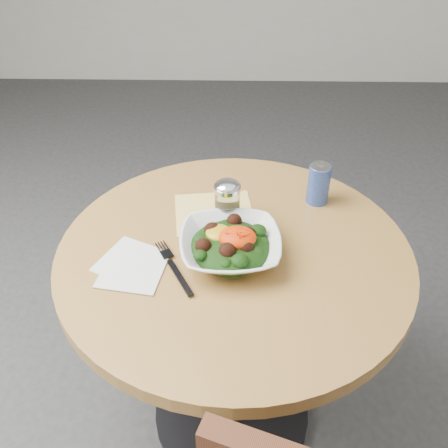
% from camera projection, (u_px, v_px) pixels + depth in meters
% --- Properties ---
extents(ground, '(6.00, 6.00, 0.00)m').
position_uv_depth(ground, '(232.00, 413.00, 1.72)').
color(ground, '#2E2F31').
rests_on(ground, ground).
extents(table, '(0.90, 0.90, 0.75)m').
position_uv_depth(table, '(233.00, 302.00, 1.39)').
color(table, black).
rests_on(table, ground).
extents(cloth_napkin, '(0.24, 0.22, 0.00)m').
position_uv_depth(cloth_napkin, '(214.00, 213.00, 1.38)').
color(cloth_napkin, yellow).
rests_on(cloth_napkin, table).
extents(paper_napkins, '(0.19, 0.21, 0.00)m').
position_uv_depth(paper_napkins, '(132.00, 266.00, 1.21)').
color(paper_napkins, silver).
rests_on(paper_napkins, table).
extents(salad_bowl, '(0.26, 0.26, 0.09)m').
position_uv_depth(salad_bowl, '(230.00, 245.00, 1.22)').
color(salad_bowl, white).
rests_on(salad_bowl, table).
extents(fork, '(0.11, 0.20, 0.00)m').
position_uv_depth(fork, '(173.00, 266.00, 1.20)').
color(fork, black).
rests_on(fork, table).
extents(spice_shaker, '(0.07, 0.07, 0.13)m').
position_uv_depth(spice_shaker, '(227.00, 203.00, 1.31)').
color(spice_shaker, silver).
rests_on(spice_shaker, table).
extents(beverage_can, '(0.06, 0.06, 0.12)m').
position_uv_depth(beverage_can, '(319.00, 184.00, 1.39)').
color(beverage_can, '#0D1D97').
rests_on(beverage_can, table).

